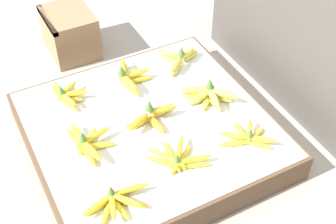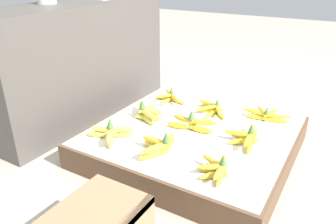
% 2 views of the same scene
% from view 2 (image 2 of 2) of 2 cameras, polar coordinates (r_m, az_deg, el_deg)
% --- Properties ---
extents(ground_plane, '(10.00, 10.00, 0.00)m').
position_cam_2_polar(ground_plane, '(1.72, 4.41, -6.84)').
color(ground_plane, '#A89E8E').
extents(display_platform, '(0.92, 0.95, 0.13)m').
position_cam_2_polar(display_platform, '(1.69, 4.48, -4.97)').
color(display_platform, brown).
rests_on(display_platform, ground_plane).
extents(back_vendor_table, '(1.28, 0.40, 0.69)m').
position_cam_2_polar(back_vendor_table, '(2.12, -15.43, 8.54)').
color(back_vendor_table, '#4C4742').
rests_on(back_vendor_table, ground_plane).
extents(banana_bunch_front_left, '(0.20, 0.14, 0.09)m').
position_cam_2_polar(banana_bunch_front_left, '(1.32, 8.65, -9.66)').
color(banana_bunch_front_left, gold).
rests_on(banana_bunch_front_left, display_platform).
extents(banana_bunch_front_midleft, '(0.25, 0.17, 0.10)m').
position_cam_2_polar(banana_bunch_front_midleft, '(1.57, 13.66, -4.24)').
color(banana_bunch_front_midleft, yellow).
rests_on(banana_bunch_front_midleft, display_platform).
extents(banana_bunch_front_midright, '(0.14, 0.26, 0.08)m').
position_cam_2_polar(banana_bunch_front_midright, '(1.83, 16.75, -0.49)').
color(banana_bunch_front_midright, yellow).
rests_on(banana_bunch_front_midright, display_platform).
extents(banana_bunch_middle_left, '(0.24, 0.16, 0.11)m').
position_cam_2_polar(banana_bunch_middle_left, '(1.44, -1.36, -5.82)').
color(banana_bunch_middle_left, gold).
rests_on(banana_bunch_middle_left, display_platform).
extents(banana_bunch_middle_midleft, '(0.15, 0.25, 0.11)m').
position_cam_2_polar(banana_bunch_middle_midleft, '(1.64, 4.25, -1.91)').
color(banana_bunch_middle_midleft, gold).
rests_on(banana_bunch_middle_midleft, display_platform).
extents(banana_bunch_middle_midright, '(0.20, 0.23, 0.08)m').
position_cam_2_polar(banana_bunch_middle_midright, '(1.84, 7.85, 0.56)').
color(banana_bunch_middle_midright, yellow).
rests_on(banana_bunch_middle_midright, display_platform).
extents(banana_bunch_back_left, '(0.19, 0.22, 0.11)m').
position_cam_2_polar(banana_bunch_back_left, '(1.57, -9.92, -3.63)').
color(banana_bunch_back_left, '#DBCC4C').
rests_on(banana_bunch_back_left, display_platform).
extents(banana_bunch_back_midleft, '(0.18, 0.21, 0.11)m').
position_cam_2_polar(banana_bunch_back_midleft, '(1.76, -3.76, -0.08)').
color(banana_bunch_back_midleft, '#DBCC4C').
rests_on(banana_bunch_back_midleft, display_platform).
extents(banana_bunch_back_midright, '(0.19, 0.22, 0.08)m').
position_cam_2_polar(banana_bunch_back_midright, '(1.99, 0.35, 2.63)').
color(banana_bunch_back_midright, gold).
rests_on(banana_bunch_back_midright, display_platform).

